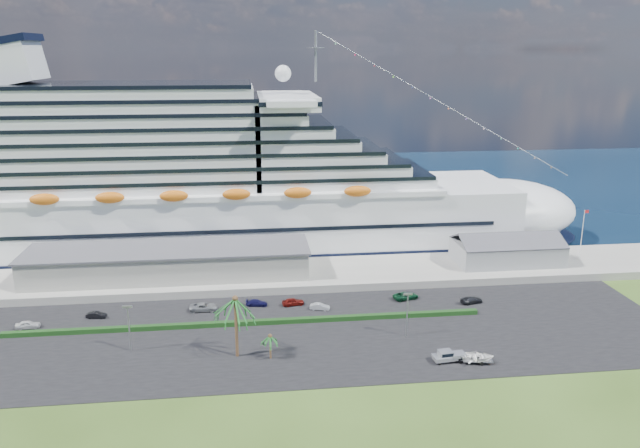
{
  "coord_description": "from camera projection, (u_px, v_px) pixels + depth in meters",
  "views": [
    {
      "loc": [
        -7.34,
        -91.48,
        49.62
      ],
      "look_at": [
        7.03,
        30.0,
        15.28
      ],
      "focal_mm": 35.0,
      "sensor_mm": 36.0,
      "label": 1
    }
  ],
  "objects": [
    {
      "name": "port_shed",
      "position": [
        507.0,
        251.0,
        144.65
      ],
      "size": [
        24.0,
        12.31,
        7.37
      ],
      "color": "gray",
      "rests_on": "wharf"
    },
    {
      "name": "pickup_truck",
      "position": [
        449.0,
        355.0,
        102.28
      ],
      "size": [
        5.6,
        2.55,
        1.91
      ],
      "color": "black",
      "rests_on": "asphalt_lot"
    },
    {
      "name": "flagpole",
      "position": [
        582.0,
        233.0,
        145.65
      ],
      "size": [
        1.08,
        0.16,
        12.0
      ],
      "color": "silver",
      "rests_on": "wharf"
    },
    {
      "name": "ground",
      "position": [
        299.0,
        365.0,
        101.71
      ],
      "size": [
        420.0,
        420.0,
        0.0
      ],
      "primitive_type": "plane",
      "color": "#304517",
      "rests_on": "ground"
    },
    {
      "name": "hedge",
      "position": [
        249.0,
        323.0,
        115.95
      ],
      "size": [
        88.0,
        1.1,
        0.9
      ],
      "primitive_type": "cube",
      "color": "black",
      "rests_on": "asphalt_lot"
    },
    {
      "name": "water",
      "position": [
        268.0,
        191.0,
        226.0
      ],
      "size": [
        420.0,
        160.0,
        0.02
      ],
      "primitive_type": "cube",
      "color": "black",
      "rests_on": "ground"
    },
    {
      "name": "palm_short",
      "position": [
        270.0,
        339.0,
        102.6
      ],
      "size": [
        3.53,
        3.53,
        4.56
      ],
      "color": "#47301E",
      "rests_on": "ground"
    },
    {
      "name": "parked_car_1",
      "position": [
        97.0,
        315.0,
        118.92
      ],
      "size": [
        3.92,
        1.82,
        1.24
      ],
      "primitive_type": "imported",
      "rotation": [
        0.0,
        0.0,
        1.43
      ],
      "color": "black",
      "rests_on": "asphalt_lot"
    },
    {
      "name": "boat_trailer",
      "position": [
        478.0,
        357.0,
        101.66
      ],
      "size": [
        6.28,
        4.59,
        1.74
      ],
      "color": "gray",
      "rests_on": "asphalt_lot"
    },
    {
      "name": "wharf",
      "position": [
        284.0,
        275.0,
        139.71
      ],
      "size": [
        240.0,
        20.0,
        1.8
      ],
      "primitive_type": "cube",
      "color": "gray",
      "rests_on": "ground"
    },
    {
      "name": "parked_car_2",
      "position": [
        204.0,
        307.0,
        122.19
      ],
      "size": [
        5.54,
        2.63,
        1.53
      ],
      "primitive_type": "imported",
      "rotation": [
        0.0,
        0.0,
        1.59
      ],
      "color": "gray",
      "rests_on": "asphalt_lot"
    },
    {
      "name": "palm_tall",
      "position": [
        235.0,
        306.0,
        101.92
      ],
      "size": [
        8.82,
        8.82,
        11.13
      ],
      "color": "#47301E",
      "rests_on": "ground"
    },
    {
      "name": "lamp_post_left",
      "position": [
        129.0,
        323.0,
        104.75
      ],
      "size": [
        1.6,
        0.35,
        8.27
      ],
      "color": "gray",
      "rests_on": "asphalt_lot"
    },
    {
      "name": "parked_car_0",
      "position": [
        28.0,
        325.0,
        114.49
      ],
      "size": [
        4.44,
        2.24,
        1.45
      ],
      "primitive_type": "imported",
      "rotation": [
        0.0,
        0.0,
        1.7
      ],
      "color": "silver",
      "rests_on": "asphalt_lot"
    },
    {
      "name": "asphalt_lot",
      "position": [
        294.0,
        335.0,
        112.21
      ],
      "size": [
        140.0,
        38.0,
        0.12
      ],
      "primitive_type": "cube",
      "color": "black",
      "rests_on": "ground"
    },
    {
      "name": "parked_car_4",
      "position": [
        293.0,
        302.0,
        124.82
      ],
      "size": [
        4.62,
        2.4,
        1.5
      ],
      "primitive_type": "imported",
      "rotation": [
        0.0,
        0.0,
        1.72
      ],
      "color": "#63110D",
      "rests_on": "asphalt_lot"
    },
    {
      "name": "parked_car_7",
      "position": [
        471.0,
        300.0,
        125.9
      ],
      "size": [
        5.03,
        3.01,
        1.36
      ],
      "primitive_type": "imported",
      "rotation": [
        0.0,
        0.0,
        1.82
      ],
      "color": "black",
      "rests_on": "asphalt_lot"
    },
    {
      "name": "parked_car_6",
      "position": [
        406.0,
        296.0,
        127.89
      ],
      "size": [
        5.79,
        3.75,
        1.48
      ],
      "primitive_type": "imported",
      "rotation": [
        0.0,
        0.0,
        1.83
      ],
      "color": "#0E3A21",
      "rests_on": "asphalt_lot"
    },
    {
      "name": "parked_car_5",
      "position": [
        320.0,
        307.0,
        122.71
      ],
      "size": [
        4.08,
        2.28,
        1.27
      ],
      "primitive_type": "imported",
      "rotation": [
        0.0,
        0.0,
        1.31
      ],
      "color": "#B6B9BE",
      "rests_on": "asphalt_lot"
    },
    {
      "name": "terminal_building",
      "position": [
        169.0,
        262.0,
        135.77
      ],
      "size": [
        61.0,
        15.0,
        6.3
      ],
      "color": "gray",
      "rests_on": "wharf"
    },
    {
      "name": "cruise_ship",
      "position": [
        191.0,
        186.0,
        155.95
      ],
      "size": [
        191.0,
        38.0,
        54.0
      ],
      "color": "silver",
      "rests_on": "ground"
    },
    {
      "name": "parked_car_3",
      "position": [
        257.0,
        303.0,
        124.63
      ],
      "size": [
        4.49,
        2.37,
        1.24
      ],
      "primitive_type": "imported",
      "rotation": [
        0.0,
        0.0,
        1.42
      ],
      "color": "#161448",
      "rests_on": "asphalt_lot"
    },
    {
      "name": "lamp_post_right",
      "position": [
        407.0,
        309.0,
        110.18
      ],
      "size": [
        1.6,
        0.35,
        8.27
      ],
      "color": "gray",
      "rests_on": "asphalt_lot"
    }
  ]
}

